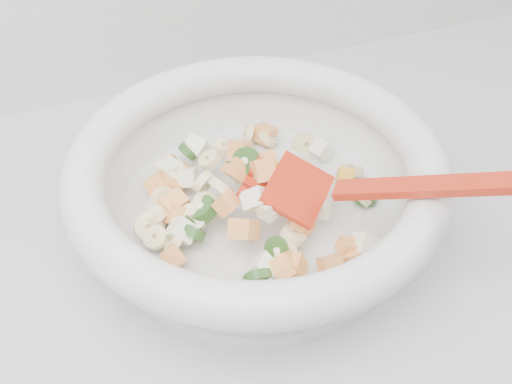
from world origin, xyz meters
name	(u,v)px	position (x,y,z in m)	size (l,w,h in m)	color
mixing_bowl	(256,185)	(-0.08, 1.44, 0.96)	(0.40, 0.38, 0.15)	silver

